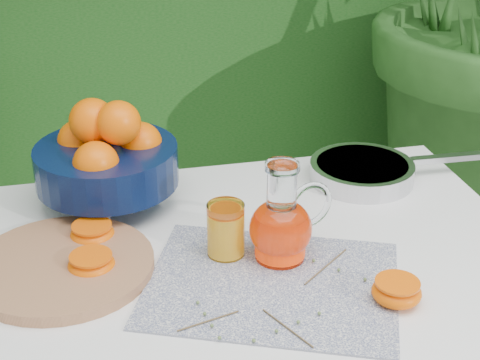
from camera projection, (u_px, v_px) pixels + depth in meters
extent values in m
cube|color=white|center=(243.00, 263.00, 1.26)|extent=(1.00, 0.70, 0.04)
cylinder|color=white|center=(11.00, 359.00, 1.60)|extent=(0.04, 0.04, 0.71)
cylinder|color=white|center=(395.00, 304.00, 1.78)|extent=(0.04, 0.04, 0.71)
cube|color=#0C1647|center=(272.00, 284.00, 1.17)|extent=(0.48, 0.43, 0.00)
cylinder|color=#A6714B|center=(62.00, 266.00, 1.20)|extent=(0.39, 0.39, 0.02)
cylinder|color=black|center=(109.00, 193.00, 1.41)|extent=(0.12, 0.12, 0.04)
cylinder|color=black|center=(107.00, 165.00, 1.38)|extent=(0.34, 0.34, 0.07)
sphere|color=#FE6B02|center=(80.00, 141.00, 1.40)|extent=(0.11, 0.11, 0.08)
sphere|color=#FE6B02|center=(140.00, 144.00, 1.39)|extent=(0.11, 0.11, 0.08)
sphere|color=#FE6B02|center=(96.00, 164.00, 1.31)|extent=(0.11, 0.11, 0.08)
sphere|color=#FE6B02|center=(115.00, 135.00, 1.43)|extent=(0.11, 0.11, 0.08)
sphere|color=#FE6B02|center=(92.00, 121.00, 1.35)|extent=(0.11, 0.11, 0.09)
sphere|color=#FE6B02|center=(119.00, 123.00, 1.33)|extent=(0.10, 0.10, 0.08)
cylinder|color=white|center=(280.00, 255.00, 1.24)|extent=(0.10, 0.10, 0.01)
ellipsoid|color=white|center=(281.00, 229.00, 1.21)|extent=(0.13, 0.13, 0.10)
cylinder|color=white|center=(282.00, 187.00, 1.18)|extent=(0.06, 0.06, 0.07)
cylinder|color=white|center=(282.00, 167.00, 1.16)|extent=(0.07, 0.07, 0.01)
torus|color=white|center=(310.00, 205.00, 1.22)|extent=(0.08, 0.03, 0.08)
cylinder|color=#FD3705|center=(280.00, 234.00, 1.22)|extent=(0.10, 0.10, 0.07)
cylinder|color=white|center=(226.00, 229.00, 1.23)|extent=(0.07, 0.07, 0.09)
cylinder|color=#F3AD1E|center=(226.00, 233.00, 1.23)|extent=(0.06, 0.06, 0.07)
cylinder|color=orange|center=(226.00, 213.00, 1.21)|extent=(0.05, 0.05, 0.00)
cylinder|color=silver|center=(362.00, 172.00, 1.49)|extent=(0.22, 0.22, 0.04)
cylinder|color=white|center=(362.00, 165.00, 1.49)|extent=(0.19, 0.19, 0.01)
cube|color=silver|center=(447.00, 158.00, 1.52)|extent=(0.16, 0.02, 0.01)
ellipsoid|color=#FE6B02|center=(92.00, 265.00, 1.19)|extent=(0.09, 0.09, 0.04)
cylinder|color=orange|center=(91.00, 256.00, 1.18)|extent=(0.08, 0.08, 0.00)
ellipsoid|color=#FE6B02|center=(92.00, 234.00, 1.28)|extent=(0.09, 0.09, 0.04)
cylinder|color=orange|center=(92.00, 226.00, 1.27)|extent=(0.08, 0.08, 0.00)
ellipsoid|color=#FE6B02|center=(396.00, 292.00, 1.12)|extent=(0.09, 0.09, 0.04)
cylinder|color=orange|center=(398.00, 283.00, 1.11)|extent=(0.08, 0.08, 0.00)
cylinder|color=brown|center=(287.00, 328.00, 1.06)|extent=(0.05, 0.10, 0.00)
sphere|color=#576D39|center=(254.00, 340.00, 1.03)|extent=(0.01, 0.01, 0.01)
sphere|color=#576D39|center=(276.00, 331.00, 1.05)|extent=(0.01, 0.01, 0.01)
sphere|color=#576D39|center=(298.00, 322.00, 1.07)|extent=(0.01, 0.01, 0.01)
sphere|color=#576D39|center=(319.00, 313.00, 1.09)|extent=(0.01, 0.01, 0.01)
cylinder|color=brown|center=(326.00, 266.00, 1.21)|extent=(0.10, 0.09, 0.00)
sphere|color=#576D39|center=(290.00, 251.00, 1.24)|extent=(0.01, 0.01, 0.01)
sphere|color=#576D39|center=(314.00, 260.00, 1.22)|extent=(0.01, 0.01, 0.01)
sphere|color=#576D39|center=(339.00, 270.00, 1.19)|extent=(0.01, 0.01, 0.01)
sphere|color=#576D39|center=(365.00, 279.00, 1.17)|extent=(0.01, 0.01, 0.01)
cylinder|color=brown|center=(208.00, 321.00, 1.08)|extent=(0.10, 0.03, 0.00)
sphere|color=#576D39|center=(219.00, 338.00, 1.04)|extent=(0.01, 0.01, 0.01)
sphere|color=#576D39|center=(212.00, 325.00, 1.06)|extent=(0.01, 0.01, 0.01)
sphere|color=#576D39|center=(205.00, 314.00, 1.09)|extent=(0.01, 0.01, 0.01)
sphere|color=#576D39|center=(198.00, 302.00, 1.11)|extent=(0.01, 0.01, 0.01)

